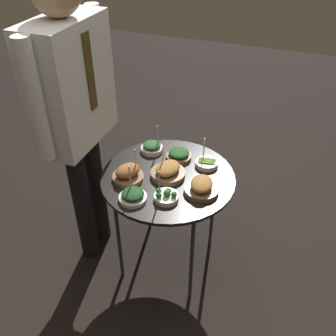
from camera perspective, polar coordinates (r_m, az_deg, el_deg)
The scene contains 11 objects.
ground_plane at distance 2.33m, azimuth 0.00°, elevation -13.60°, with size 8.00×8.00×0.00m, color black.
serving_cart at distance 1.91m, azimuth 0.00°, elevation -2.23°, with size 0.68×0.68×0.63m.
bowl_roast_front_left at distance 1.87m, azimuth -0.10°, elevation -0.54°, with size 0.17×0.17×0.15m.
bowl_roast_near_rim at distance 1.86m, azimuth -6.14°, elevation -0.82°, with size 0.16×0.16×0.17m.
bowl_spinach_far_rim at distance 2.00m, azimuth 1.61°, elevation 2.01°, with size 0.14×0.14×0.05m.
bowl_roast_mid_left at distance 1.78m, azimuth 5.14°, elevation -2.88°, with size 0.17×0.17×0.07m.
bowl_spinach_center at distance 2.06m, azimuth -2.46°, elevation 3.17°, with size 0.12×0.12×0.16m.
bowl_broccoli_back_right at distance 1.74m, azimuth -0.29°, elevation -4.28°, with size 0.12×0.12×0.16m.
bowl_asparagus_mid_right at distance 1.96m, azimuth 5.91°, elevation 0.75°, with size 0.12×0.12×0.15m.
bowl_spinach_front_right at distance 1.74m, azimuth -5.39°, elevation -4.23°, with size 0.13×0.13×0.17m.
waiter_figure at distance 1.85m, azimuth -14.22°, elevation 10.21°, with size 0.58×0.22×1.58m.
Camera 1 is at (-1.39, -0.53, 1.79)m, focal length 40.00 mm.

